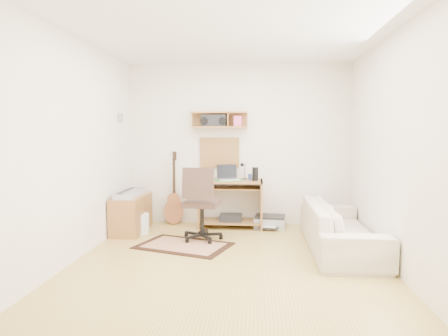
# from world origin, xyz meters

# --- Properties ---
(floor) EXTENTS (3.60, 4.00, 0.01)m
(floor) POSITION_xyz_m (0.00, 0.00, -0.01)
(floor) COLOR tan
(floor) RESTS_ON ground
(ceiling) EXTENTS (3.60, 4.00, 0.01)m
(ceiling) POSITION_xyz_m (0.00, 0.00, 2.60)
(ceiling) COLOR white
(ceiling) RESTS_ON ground
(back_wall) EXTENTS (3.60, 0.01, 2.60)m
(back_wall) POSITION_xyz_m (0.00, 2.00, 1.30)
(back_wall) COLOR white
(back_wall) RESTS_ON ground
(left_wall) EXTENTS (0.01, 4.00, 2.60)m
(left_wall) POSITION_xyz_m (-1.80, 0.00, 1.30)
(left_wall) COLOR white
(left_wall) RESTS_ON ground
(right_wall) EXTENTS (0.01, 4.00, 2.60)m
(right_wall) POSITION_xyz_m (1.80, 0.00, 1.30)
(right_wall) COLOR white
(right_wall) RESTS_ON ground
(wall_shelf) EXTENTS (0.90, 0.25, 0.26)m
(wall_shelf) POSITION_xyz_m (-0.30, 1.88, 1.70)
(wall_shelf) COLOR #A16A38
(wall_shelf) RESTS_ON back_wall
(cork_board) EXTENTS (0.64, 0.03, 0.49)m
(cork_board) POSITION_xyz_m (-0.30, 1.98, 1.17)
(cork_board) COLOR tan
(cork_board) RESTS_ON back_wall
(wall_photo) EXTENTS (0.02, 0.20, 0.15)m
(wall_photo) POSITION_xyz_m (-1.79, 1.50, 1.72)
(wall_photo) COLOR #4C8CBF
(wall_photo) RESTS_ON left_wall
(desk) EXTENTS (1.00, 0.55, 0.75)m
(desk) POSITION_xyz_m (-0.10, 1.73, 0.38)
(desk) COLOR #A16A38
(desk) RESTS_ON floor
(laptop) EXTENTS (0.40, 0.40, 0.24)m
(laptop) POSITION_xyz_m (-0.13, 1.71, 0.87)
(laptop) COLOR silver
(laptop) RESTS_ON desk
(speaker) EXTENTS (0.09, 0.09, 0.21)m
(speaker) POSITION_xyz_m (0.28, 1.68, 0.85)
(speaker) COLOR black
(speaker) RESTS_ON desk
(desk_lamp) EXTENTS (0.09, 0.09, 0.26)m
(desk_lamp) POSITION_xyz_m (0.12, 1.87, 0.88)
(desk_lamp) COLOR black
(desk_lamp) RESTS_ON desk
(pencil_cup) EXTENTS (0.06, 0.06, 0.09)m
(pencil_cup) POSITION_xyz_m (0.20, 1.83, 0.79)
(pencil_cup) COLOR #304491
(pencil_cup) RESTS_ON desk
(boombox) EXTENTS (0.39, 0.18, 0.20)m
(boombox) POSITION_xyz_m (-0.38, 1.87, 1.68)
(boombox) COLOR black
(boombox) RESTS_ON wall_shelf
(rug) EXTENTS (1.36, 1.11, 0.02)m
(rug) POSITION_xyz_m (-0.64, 0.58, 0.01)
(rug) COLOR #D0B58B
(rug) RESTS_ON floor
(task_chair) EXTENTS (0.58, 0.58, 1.04)m
(task_chair) POSITION_xyz_m (-0.44, 0.90, 0.52)
(task_chair) COLOR #3B2922
(task_chair) RESTS_ON floor
(cabinet) EXTENTS (0.40, 0.90, 0.55)m
(cabinet) POSITION_xyz_m (-1.58, 1.29, 0.28)
(cabinet) COLOR #A16A38
(cabinet) RESTS_ON floor
(music_keyboard) EXTENTS (0.26, 0.83, 0.07)m
(music_keyboard) POSITION_xyz_m (-1.58, 1.29, 0.59)
(music_keyboard) COLOR #B2B5BA
(music_keyboard) RESTS_ON cabinet
(guitar) EXTENTS (0.35, 0.26, 1.20)m
(guitar) POSITION_xyz_m (-1.05, 1.86, 0.60)
(guitar) COLOR #99552F
(guitar) RESTS_ON floor
(waste_basket) EXTENTS (0.27, 0.27, 0.30)m
(waste_basket) POSITION_xyz_m (-1.41, 1.20, 0.15)
(waste_basket) COLOR white
(waste_basket) RESTS_ON floor
(printer) EXTENTS (0.52, 0.42, 0.18)m
(printer) POSITION_xyz_m (0.52, 1.74, 0.09)
(printer) COLOR #A5A8AA
(printer) RESTS_ON floor
(sofa) EXTENTS (0.59, 2.02, 0.79)m
(sofa) POSITION_xyz_m (1.38, 0.59, 0.40)
(sofa) COLOR beige
(sofa) RESTS_ON floor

